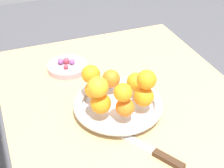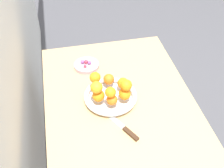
# 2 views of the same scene
# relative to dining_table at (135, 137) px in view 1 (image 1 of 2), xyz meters

# --- Properties ---
(dining_table) EXTENTS (1.10, 0.76, 0.74)m
(dining_table) POSITION_rel_dining_table_xyz_m (0.00, 0.00, 0.00)
(dining_table) COLOR tan
(dining_table) RESTS_ON ground_plane
(fruit_bowl) EXTENTS (0.27, 0.27, 0.04)m
(fruit_bowl) POSITION_rel_dining_table_xyz_m (0.04, 0.04, 0.11)
(fruit_bowl) COLOR silver
(fruit_bowl) RESTS_ON dining_table
(candy_dish) EXTENTS (0.15, 0.15, 0.02)m
(candy_dish) POSITION_rel_dining_table_xyz_m (0.33, 0.13, 0.10)
(candy_dish) COLOR #B28C99
(candy_dish) RESTS_ON dining_table
(orange_0) EXTENTS (0.05, 0.05, 0.05)m
(orange_0) POSITION_rel_dining_table_xyz_m (0.08, 0.11, 0.15)
(orange_0) COLOR orange
(orange_0) RESTS_ON fruit_bowl
(orange_1) EXTENTS (0.06, 0.06, 0.06)m
(orange_1) POSITION_rel_dining_table_xyz_m (0.01, 0.11, 0.16)
(orange_1) COLOR orange
(orange_1) RESTS_ON fruit_bowl
(orange_2) EXTENTS (0.05, 0.05, 0.05)m
(orange_2) POSITION_rel_dining_table_xyz_m (-0.03, 0.05, 0.16)
(orange_2) COLOR orange
(orange_2) RESTS_ON fruit_bowl
(orange_3) EXTENTS (0.06, 0.06, 0.06)m
(orange_3) POSITION_rel_dining_table_xyz_m (-0.01, -0.02, 0.16)
(orange_3) COLOR orange
(orange_3) RESTS_ON fruit_bowl
(orange_4) EXTENTS (0.06, 0.06, 0.06)m
(orange_4) POSITION_rel_dining_table_xyz_m (0.07, -0.03, 0.16)
(orange_4) COLOR orange
(orange_4) RESTS_ON fruit_bowl
(orange_5) EXTENTS (0.06, 0.06, 0.06)m
(orange_5) POSITION_rel_dining_table_xyz_m (0.12, 0.04, 0.16)
(orange_5) COLOR orange
(orange_5) RESTS_ON fruit_bowl
(orange_6) EXTENTS (0.05, 0.05, 0.05)m
(orange_6) POSITION_rel_dining_table_xyz_m (-0.03, 0.06, 0.21)
(orange_6) COLOR orange
(orange_6) RESTS_ON orange_2
(orange_7) EXTENTS (0.06, 0.06, 0.06)m
(orange_7) POSITION_rel_dining_table_xyz_m (-0.01, -0.02, 0.22)
(orange_7) COLOR orange
(orange_7) RESTS_ON orange_3
(orange_8) EXTENTS (0.06, 0.06, 0.06)m
(orange_8) POSITION_rel_dining_table_xyz_m (0.09, 0.11, 0.21)
(orange_8) COLOR orange
(orange_8) RESTS_ON orange_0
(orange_9) EXTENTS (0.06, 0.06, 0.06)m
(orange_9) POSITION_rel_dining_table_xyz_m (0.01, 0.12, 0.22)
(orange_9) COLOR orange
(orange_9) RESTS_ON orange_1
(candy_ball_0) EXTENTS (0.02, 0.02, 0.02)m
(candy_ball_0) POSITION_rel_dining_table_xyz_m (0.30, 0.14, 0.12)
(candy_ball_0) COLOR #C6384C
(candy_ball_0) RESTS_ON candy_dish
(candy_ball_1) EXTENTS (0.02, 0.02, 0.02)m
(candy_ball_1) POSITION_rel_dining_table_xyz_m (0.34, 0.15, 0.12)
(candy_ball_1) COLOR #8C4C99
(candy_ball_1) RESTS_ON candy_dish
(candy_ball_2) EXTENTS (0.02, 0.02, 0.02)m
(candy_ball_2) POSITION_rel_dining_table_xyz_m (0.33, 0.13, 0.12)
(candy_ball_2) COLOR #C6384C
(candy_ball_2) RESTS_ON candy_dish
(candy_ball_3) EXTENTS (0.02, 0.02, 0.02)m
(candy_ball_3) POSITION_rel_dining_table_xyz_m (0.32, 0.11, 0.12)
(candy_ball_3) COLOR #8C4C99
(candy_ball_3) RESTS_ON candy_dish
(knife) EXTENTS (0.24, 0.15, 0.01)m
(knife) POSITION_rel_dining_table_xyz_m (-0.15, 0.03, 0.09)
(knife) COLOR #3F2819
(knife) RESTS_ON dining_table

